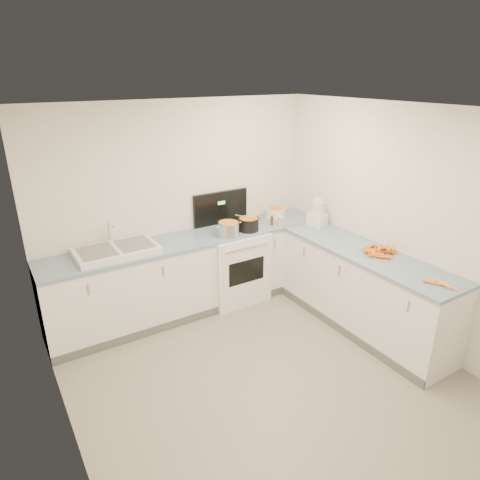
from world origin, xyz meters
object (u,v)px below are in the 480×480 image
spice_jar (280,221)px  food_processor (318,214)px  extract_bottle (272,221)px  black_pot (248,225)px  mixing_bowl (275,213)px  sink (116,250)px  stove (233,264)px  steel_pot (229,230)px

spice_jar → food_processor: bearing=-34.3°
extract_bottle → spice_jar: same height
black_pot → mixing_bowl: size_ratio=0.92×
sink → mixing_bowl: size_ratio=3.15×
sink → stove: bearing=-0.6°
spice_jar → extract_bottle: bearing=155.8°
stove → mixing_bowl: stove is taller
sink → food_processor: food_processor is taller
stove → black_pot: (0.16, -0.13, 0.53)m
sink → steel_pot: size_ratio=3.32×
sink → extract_bottle: sink is taller
steel_pot → mixing_bowl: bearing=16.9°
steel_pot → food_processor: size_ratio=0.72×
extract_bottle → spice_jar: 0.10m
stove → mixing_bowl: bearing=8.3°
steel_pot → extract_bottle: (0.66, 0.04, -0.02)m
mixing_bowl → steel_pot: bearing=-163.1°
mixing_bowl → spice_jar: bearing=-114.7°
stove → mixing_bowl: 0.91m
black_pot → mixing_bowl: bearing=22.4°
black_pot → food_processor: 0.90m
spice_jar → stove: bearing=164.7°
sink → steel_pot: 1.32m
sink → black_pot: (1.61, -0.15, 0.03)m
stove → food_processor: 1.26m
extract_bottle → stove: bearing=166.4°
black_pot → mixing_bowl: (0.58, 0.24, -0.01)m
stove → extract_bottle: stove is taller
mixing_bowl → black_pot: bearing=-157.6°
extract_bottle → spice_jar: size_ratio=1.00×
sink → steel_pot: bearing=-7.7°
mixing_bowl → extract_bottle: mixing_bowl is taller
extract_bottle → spice_jar: bearing=-24.2°
steel_pot → spice_jar: steel_pot is taller
steel_pot → black_pot: steel_pot is taller
steel_pot → extract_bottle: 0.66m
stove → steel_pot: 0.58m
black_pot → food_processor: size_ratio=0.70×
stove → extract_bottle: 0.74m
stove → sink: (-1.45, 0.02, 0.50)m
stove → spice_jar: stove is taller
sink → black_pot: size_ratio=3.44×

